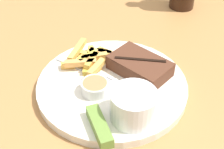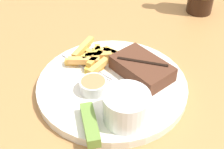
{
  "view_description": "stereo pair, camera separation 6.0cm",
  "coord_description": "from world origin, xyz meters",
  "px_view_note": "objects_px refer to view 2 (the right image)",
  "views": [
    {
      "loc": [
        0.35,
        -0.3,
        1.16
      ],
      "look_at": [
        0.0,
        0.0,
        0.78
      ],
      "focal_mm": 50.0,
      "sensor_mm": 36.0,
      "label": 1
    },
    {
      "loc": [
        0.38,
        -0.25,
        1.16
      ],
      "look_at": [
        0.0,
        0.0,
        0.78
      ],
      "focal_mm": 50.0,
      "sensor_mm": 36.0,
      "label": 2
    }
  ],
  "objects_px": {
    "coleslaw_cup": "(126,106)",
    "pickle_spear": "(90,124)",
    "steak_portion": "(142,68)",
    "fork_utensil": "(84,66)",
    "dipping_sauce_cup": "(92,84)",
    "dinner_plate": "(112,86)"
  },
  "relations": [
    {
      "from": "dinner_plate",
      "to": "steak_portion",
      "type": "distance_m",
      "value": 0.07
    },
    {
      "from": "steak_portion",
      "to": "pickle_spear",
      "type": "xyz_separation_m",
      "value": [
        0.07,
        -0.16,
        -0.01
      ]
    },
    {
      "from": "coleslaw_cup",
      "to": "fork_utensil",
      "type": "distance_m",
      "value": 0.17
    },
    {
      "from": "dipping_sauce_cup",
      "to": "fork_utensil",
      "type": "bearing_deg",
      "value": 163.59
    },
    {
      "from": "steak_portion",
      "to": "coleslaw_cup",
      "type": "distance_m",
      "value": 0.13
    },
    {
      "from": "steak_portion",
      "to": "pickle_spear",
      "type": "distance_m",
      "value": 0.17
    },
    {
      "from": "steak_portion",
      "to": "pickle_spear",
      "type": "bearing_deg",
      "value": -67.26
    },
    {
      "from": "coleslaw_cup",
      "to": "dipping_sauce_cup",
      "type": "xyz_separation_m",
      "value": [
        -0.1,
        -0.01,
        -0.02
      ]
    },
    {
      "from": "dipping_sauce_cup",
      "to": "pickle_spear",
      "type": "bearing_deg",
      "value": -32.87
    },
    {
      "from": "steak_portion",
      "to": "dipping_sauce_cup",
      "type": "height_order",
      "value": "steak_portion"
    },
    {
      "from": "steak_portion",
      "to": "dipping_sauce_cup",
      "type": "relative_size",
      "value": 2.44
    },
    {
      "from": "coleslaw_cup",
      "to": "pickle_spear",
      "type": "relative_size",
      "value": 0.92
    },
    {
      "from": "pickle_spear",
      "to": "dinner_plate",
      "type": "bearing_deg",
      "value": 129.47
    },
    {
      "from": "dinner_plate",
      "to": "dipping_sauce_cup",
      "type": "xyz_separation_m",
      "value": [
        -0.0,
        -0.04,
        0.02
      ]
    },
    {
      "from": "dinner_plate",
      "to": "dipping_sauce_cup",
      "type": "distance_m",
      "value": 0.05
    },
    {
      "from": "steak_portion",
      "to": "dipping_sauce_cup",
      "type": "bearing_deg",
      "value": -97.9
    },
    {
      "from": "steak_portion",
      "to": "pickle_spear",
      "type": "height_order",
      "value": "steak_portion"
    },
    {
      "from": "coleslaw_cup",
      "to": "dipping_sauce_cup",
      "type": "height_order",
      "value": "coleslaw_cup"
    },
    {
      "from": "dipping_sauce_cup",
      "to": "pickle_spear",
      "type": "relative_size",
      "value": 0.6
    },
    {
      "from": "dipping_sauce_cup",
      "to": "coleslaw_cup",
      "type": "bearing_deg",
      "value": 6.13
    },
    {
      "from": "steak_portion",
      "to": "fork_utensil",
      "type": "relative_size",
      "value": 0.96
    },
    {
      "from": "dinner_plate",
      "to": "dipping_sauce_cup",
      "type": "height_order",
      "value": "dipping_sauce_cup"
    }
  ]
}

